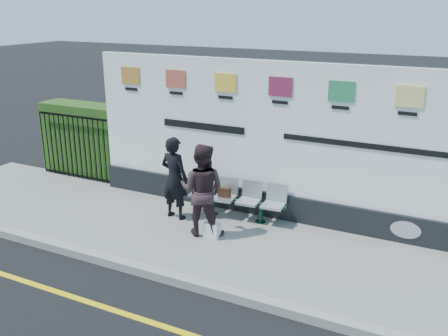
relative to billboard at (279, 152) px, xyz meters
The scene contains 12 objects.
ground 4.13m from the billboard, 97.40° to the right, with size 80.00×80.00×0.00m, color black.
pavement 1.98m from the billboard, 110.32° to the right, with size 14.00×3.00×0.12m, color gray.
kerb 3.19m from the billboard, 99.95° to the right, with size 14.00×0.18×0.14m, color gray.
yellow_line 4.13m from the billboard, 97.40° to the right, with size 14.00×0.10×0.01m, color yellow.
billboard is the anchor object (origin of this frame).
hedge 5.11m from the billboard, behind, with size 2.35×0.70×1.70m, color #284F17.
railing 5.10m from the billboard, behind, with size 2.05×0.06×1.54m, color black, non-canonical shape.
bench 1.37m from the billboard, 146.27° to the right, with size 1.89×0.50×0.40m, color #ACB2B6, non-canonical shape.
woman_left 2.05m from the billboard, 151.92° to the right, with size 0.59×0.39×1.62m, color black.
woman_right 1.69m from the billboard, 125.07° to the right, with size 0.82×0.64×1.68m, color #342225.
handbag_brown 1.31m from the billboard, 153.05° to the right, with size 0.24×0.10×0.19m, color #321A0D.
carrier_bag_white 1.96m from the billboard, 116.67° to the right, with size 0.28×0.17×0.28m, color silver.
Camera 1 is at (3.58, -4.68, 4.09)m, focal length 40.00 mm.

